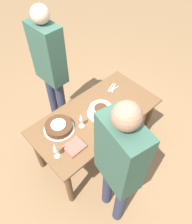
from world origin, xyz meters
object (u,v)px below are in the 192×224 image
cake_center_white (101,111)px  person_cutting (50,64)px  cake_front_chocolate (59,127)px  wine_glass_near (55,148)px  person_watching (119,164)px  wine_glass_far (81,118)px

cake_center_white → person_cutting: (0.10, -0.77, 0.28)m
cake_front_chocolate → person_cutting: bearing=-121.4°
wine_glass_near → person_watching: 0.64m
wine_glass_far → person_watching: 0.73m
cake_front_chocolate → person_watching: bearing=91.7°
cake_center_white → wine_glass_near: size_ratio=1.34×
cake_center_white → cake_front_chocolate: 0.51m
person_cutting → wine_glass_far: bearing=-14.8°
wine_glass_far → wine_glass_near: bearing=15.5°
wine_glass_near → person_watching: bearing=113.0°
wine_glass_far → person_cutting: person_cutting is taller
cake_center_white → person_watching: (0.46, 0.67, 0.28)m
wine_glass_near → person_cutting: person_cutting is taller
wine_glass_near → person_cutting: size_ratio=0.13×
wine_glass_far → person_watching: size_ratio=0.12×
wine_glass_near → person_watching: size_ratio=0.13×
wine_glass_far → person_cutting: bearing=-103.1°
cake_center_white → wine_glass_far: size_ratio=1.52×
wine_glass_near → wine_glass_far: bearing=-164.5°
cake_front_chocolate → wine_glass_near: wine_glass_near is taller
cake_front_chocolate → wine_glass_near: 0.36m
cake_front_chocolate → wine_glass_far: (-0.20, 0.14, 0.10)m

